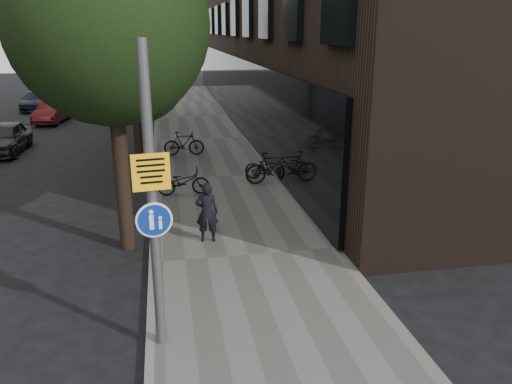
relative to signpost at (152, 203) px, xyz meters
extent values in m
plane|color=black|center=(1.80, -0.19, -2.63)|extent=(120.00, 120.00, 0.00)
cube|color=#615F5A|center=(2.05, 9.81, -2.57)|extent=(4.50, 60.00, 0.12)
cube|color=slate|center=(-0.20, 9.81, -2.57)|extent=(0.15, 60.00, 0.13)
cylinder|color=black|center=(-0.80, 4.31, -1.03)|extent=(0.36, 0.36, 3.20)
sphere|color=black|center=(-0.80, 4.31, 2.67)|extent=(4.40, 4.40, 4.40)
sphere|color=black|center=(-0.40, 5.11, 1.67)|extent=(2.64, 2.64, 2.64)
cylinder|color=black|center=(-0.80, 12.81, -1.03)|extent=(0.36, 0.36, 3.20)
sphere|color=black|center=(-0.80, 12.81, 2.67)|extent=(5.00, 5.00, 5.00)
sphere|color=black|center=(-0.40, 13.61, 1.67)|extent=(3.00, 3.00, 3.00)
cylinder|color=black|center=(-0.80, 21.81, -1.03)|extent=(0.36, 0.36, 3.20)
sphere|color=black|center=(-0.80, 21.81, 2.67)|extent=(5.00, 5.00, 5.00)
sphere|color=black|center=(-0.40, 22.61, 1.67)|extent=(3.00, 3.00, 3.00)
cylinder|color=#595B5E|center=(0.00, 0.00, -0.02)|extent=(0.17, 0.17, 4.97)
cube|color=#FFB40D|center=(0.00, 0.00, 0.53)|extent=(0.57, 0.10, 0.57)
cylinder|color=navy|center=(0.00, 0.00, -0.25)|extent=(0.51, 0.08, 0.51)
cylinder|color=white|center=(0.00, 0.00, -0.25)|extent=(0.57, 0.09, 0.57)
imported|color=black|center=(1.17, 4.13, -1.75)|extent=(0.59, 0.42, 1.53)
imported|color=black|center=(3.80, 9.15, -2.07)|extent=(1.79, 1.08, 0.89)
imported|color=black|center=(3.80, 8.64, -1.95)|extent=(1.87, 0.60, 1.11)
imported|color=black|center=(0.75, 7.95, -2.08)|extent=(1.65, 0.58, 0.87)
imported|color=black|center=(1.03, 13.25, -2.01)|extent=(1.71, 0.62, 1.01)
imported|color=black|center=(-6.64, 15.63, -1.96)|extent=(1.68, 3.96, 1.34)
imported|color=maroon|center=(-6.07, 23.13, -2.02)|extent=(1.76, 3.87, 1.23)
imported|color=black|center=(-8.15, 28.46, -2.02)|extent=(2.12, 4.37, 1.23)
camera|label=1|loc=(0.24, -7.46, 2.58)|focal=35.00mm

